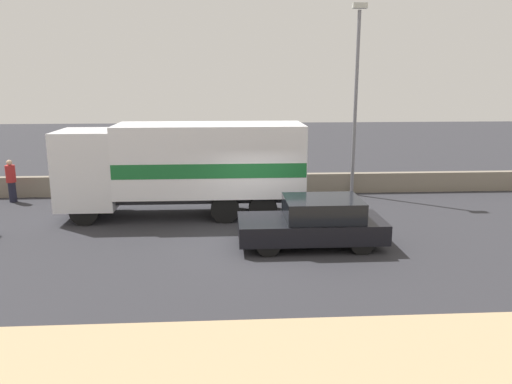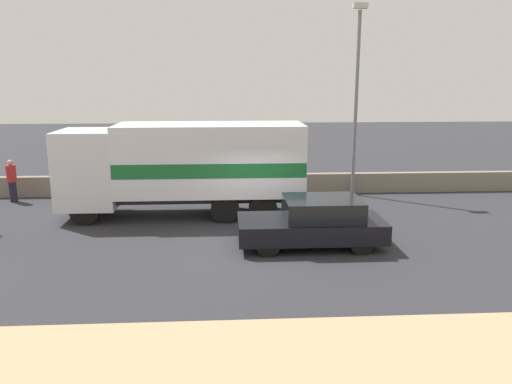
% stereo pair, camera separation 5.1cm
% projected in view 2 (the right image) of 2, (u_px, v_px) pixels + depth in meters
% --- Properties ---
extents(ground_plane, '(80.00, 80.00, 0.00)m').
position_uv_depth(ground_plane, '(262.00, 242.00, 14.75)').
color(ground_plane, '#2D2D33').
extents(dirt_shoulder_foreground, '(60.00, 4.31, 0.04)m').
position_uv_depth(dirt_shoulder_foreground, '(294.00, 384.00, 7.86)').
color(dirt_shoulder_foreground, tan).
rests_on(dirt_shoulder_foreground, ground_plane).
extents(stone_wall_backdrop, '(60.00, 0.35, 0.82)m').
position_uv_depth(stone_wall_backdrop, '(252.00, 184.00, 20.81)').
color(stone_wall_backdrop, gray).
rests_on(stone_wall_backdrop, ground_plane).
extents(street_lamp, '(0.56, 0.28, 7.52)m').
position_uv_depth(street_lamp, '(357.00, 88.00, 19.74)').
color(street_lamp, slate).
rests_on(street_lamp, ground_plane).
extents(box_truck, '(8.28, 2.33, 3.21)m').
position_uv_depth(box_truck, '(186.00, 164.00, 17.15)').
color(box_truck, silver).
rests_on(box_truck, ground_plane).
extents(car_hatchback, '(4.15, 1.85, 1.40)m').
position_uv_depth(car_hatchback, '(314.00, 222.00, 14.26)').
color(car_hatchback, black).
rests_on(car_hatchback, ground_plane).
extents(pedestrian, '(0.36, 0.36, 1.66)m').
position_uv_depth(pedestrian, '(12.00, 180.00, 19.32)').
color(pedestrian, '#1E1E2D').
rests_on(pedestrian, ground_plane).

